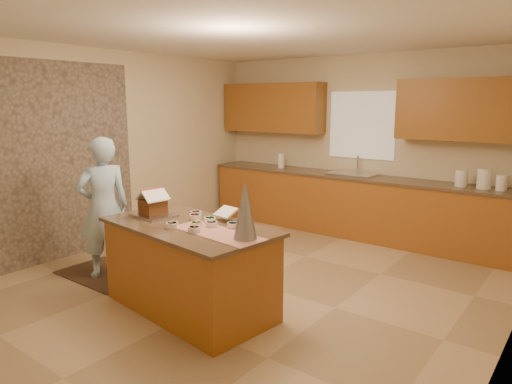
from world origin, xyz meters
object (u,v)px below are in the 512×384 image
Objects in this scene: tinsel_tree at (245,210)px; gingerbread_house at (153,205)px; boy at (104,207)px; island_base at (189,269)px.

tinsel_tree is 1.77× the size of gingerbread_house.
gingerbread_house is (0.90, -0.03, 0.16)m from boy.
tinsel_tree is at bearing 3.67° from island_base.
tinsel_tree is at bearing -2.64° from gingerbread_house.
tinsel_tree reaches higher than gingerbread_house.
boy is (-2.14, 0.09, -0.30)m from tinsel_tree.
island_base is at bearing -1.74° from gingerbread_house.
island_base is 5.79× the size of gingerbread_house.
boy is at bearing 178.05° from gingerbread_house.
tinsel_tree is 0.32× the size of boy.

